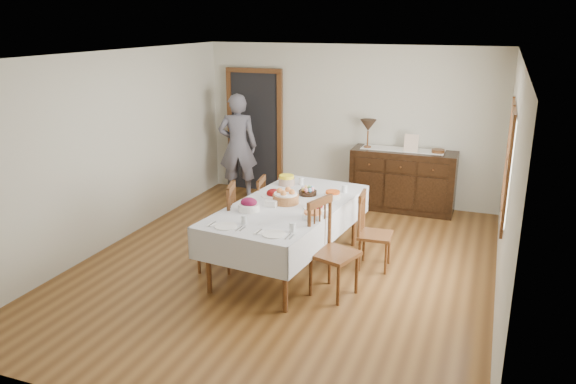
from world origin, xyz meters
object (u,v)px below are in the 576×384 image
(person, at_px, (238,143))
(table_lamp, at_px, (368,126))
(chair_right_far, at_px, (371,230))
(dining_table, at_px, (288,212))
(chair_left_near, at_px, (220,226))
(chair_left_far, at_px, (253,211))
(chair_right_near, at_px, (330,247))
(sideboard, at_px, (403,180))

(person, bearing_deg, table_lamp, 166.12)
(chair_right_far, bearing_deg, dining_table, 106.98)
(chair_left_near, height_order, table_lamp, table_lamp)
(chair_left_far, height_order, chair_right_near, chair_right_near)
(chair_left_near, distance_m, person, 2.99)
(dining_table, xyz_separation_m, person, (-1.84, 2.44, 0.23))
(chair_right_near, distance_m, sideboard, 3.23)
(chair_right_near, bearing_deg, sideboard, 13.55)
(chair_left_far, bearing_deg, chair_left_near, -12.44)
(chair_left_near, bearing_deg, chair_right_far, 94.89)
(chair_left_near, distance_m, chair_left_far, 0.86)
(dining_table, distance_m, person, 3.07)
(chair_left_near, xyz_separation_m, chair_right_near, (1.46, -0.17, 0.01))
(chair_right_near, height_order, person, person)
(chair_left_far, bearing_deg, person, -158.73)
(chair_right_far, distance_m, person, 3.52)
(dining_table, relative_size, sideboard, 1.54)
(person, bearing_deg, chair_left_near, 90.28)
(chair_right_near, relative_size, chair_right_far, 1.14)
(chair_left_far, distance_m, sideboard, 2.75)
(chair_left_near, height_order, person, person)
(dining_table, relative_size, chair_left_near, 2.33)
(dining_table, distance_m, chair_right_far, 1.06)
(person, height_order, table_lamp, person)
(table_lamp, bearing_deg, chair_left_near, -110.36)
(chair_right_near, xyz_separation_m, chair_right_far, (0.28, 0.85, -0.07))
(dining_table, relative_size, chair_right_far, 2.63)
(chair_left_far, xyz_separation_m, sideboard, (1.67, 2.18, 0.01))
(dining_table, height_order, sideboard, sideboard)
(chair_left_far, height_order, table_lamp, table_lamp)
(chair_left_far, height_order, person, person)
(chair_right_far, height_order, sideboard, sideboard)
(person, bearing_deg, sideboard, 164.90)
(table_lamp, bearing_deg, dining_table, -97.33)
(chair_right_near, bearing_deg, chair_left_far, 72.04)
(person, bearing_deg, dining_table, 106.18)
(chair_right_near, xyz_separation_m, person, (-2.52, 2.93, 0.40))
(sideboard, height_order, person, person)
(table_lamp, bearing_deg, sideboard, 1.24)
(chair_left_near, bearing_deg, person, -175.37)
(table_lamp, bearing_deg, chair_right_near, -84.06)
(chair_left_far, relative_size, person, 0.50)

